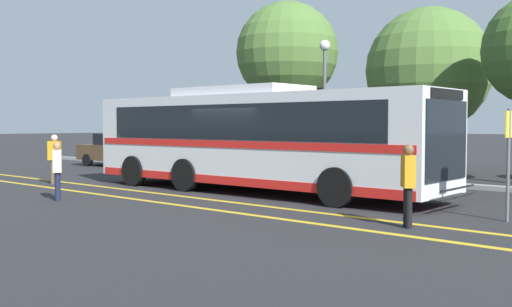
{
  "coord_description": "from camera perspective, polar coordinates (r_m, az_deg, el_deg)",
  "views": [
    {
      "loc": [
        12.05,
        -13.13,
        2.06
      ],
      "look_at": [
        0.12,
        0.35,
        1.17
      ],
      "focal_mm": 42.0,
      "sensor_mm": 36.0,
      "label": 1
    }
  ],
  "objects": [
    {
      "name": "tree_0",
      "position": [
        26.2,
        16.11,
        7.65
      ],
      "size": [
        5.19,
        5.19,
        6.91
      ],
      "color": "#513823",
      "rests_on": "ground_plane"
    },
    {
      "name": "bus_stop_sign",
      "position": [
        13.61,
        22.91,
        0.28
      ],
      "size": [
        0.07,
        0.4,
        2.38
      ],
      "rotation": [
        0.0,
        0.0,
        -1.55
      ],
      "color": "#59595E",
      "rests_on": "ground_plane"
    },
    {
      "name": "street_lamp",
      "position": [
        24.54,
        6.55,
        6.77
      ],
      "size": [
        0.44,
        0.44,
        5.45
      ],
      "color": "#59595E",
      "rests_on": "ground_plane"
    },
    {
      "name": "tree_2",
      "position": [
        28.92,
        2.98,
        9.54
      ],
      "size": [
        4.85,
        4.85,
        7.87
      ],
      "color": "#513823",
      "rests_on": "ground_plane"
    },
    {
      "name": "ground_plane",
      "position": [
        17.94,
        -1.03,
        -3.75
      ],
      "size": [
        220.0,
        220.0,
        0.0
      ],
      "primitive_type": "plane",
      "color": "#262628"
    },
    {
      "name": "pedestrian_1",
      "position": [
        16.9,
        -18.39,
        -1.29
      ],
      "size": [
        0.47,
        0.41,
        1.57
      ],
      "rotation": [
        0.0,
        0.0,
        5.72
      ],
      "color": "#191E38",
      "rests_on": "ground_plane"
    },
    {
      "name": "pedestrian_2",
      "position": [
        12.22,
        14.28,
        -2.5
      ],
      "size": [
        0.44,
        0.46,
        1.66
      ],
      "rotation": [
        0.0,
        0.0,
        5.4
      ],
      "color": "black",
      "rests_on": "ground_plane"
    },
    {
      "name": "transit_bus",
      "position": [
        18.01,
        -0.03,
        1.57
      ],
      "size": [
        12.2,
        2.92,
        3.18
      ],
      "rotation": [
        0.0,
        0.0,
        -1.55
      ],
      "color": "silver",
      "rests_on": "ground_plane"
    },
    {
      "name": "lane_strip_0",
      "position": [
        16.54,
        -5.07,
        -4.31
      ],
      "size": [
        31.85,
        0.2,
        0.01
      ],
      "primitive_type": "cube",
      "rotation": [
        0.0,
        0.0,
        1.57
      ],
      "color": "gold",
      "rests_on": "ground_plane"
    },
    {
      "name": "parked_car_2",
      "position": [
        21.66,
        2.38,
        -0.5
      ],
      "size": [
        4.37,
        2.24,
        1.62
      ],
      "rotation": [
        0.0,
        0.0,
        1.5
      ],
      "color": "black",
      "rests_on": "ground_plane"
    },
    {
      "name": "curb_strip",
      "position": [
        22.23,
        8.89,
        -2.32
      ],
      "size": [
        39.85,
        0.36,
        0.15
      ],
      "primitive_type": "cube",
      "color": "#99999E",
      "rests_on": "ground_plane"
    },
    {
      "name": "pedestrian_0",
      "position": [
        21.61,
        -18.63,
        -0.22
      ],
      "size": [
        0.45,
        0.45,
        1.69
      ],
      "rotation": [
        0.0,
        0.0,
        0.77
      ],
      "color": "brown",
      "rests_on": "ground_plane"
    },
    {
      "name": "parked_car_0",
      "position": [
        29.76,
        -12.89,
        0.33
      ],
      "size": [
        4.52,
        2.15,
        1.6
      ],
      "rotation": [
        0.0,
        0.0,
        -1.49
      ],
      "color": "#4C3823",
      "rests_on": "ground_plane"
    },
    {
      "name": "parked_car_1",
      "position": [
        25.44,
        -6.09,
        -0.11
      ],
      "size": [
        4.71,
        2.12,
        1.51
      ],
      "rotation": [
        0.0,
        0.0,
        1.62
      ],
      "color": "silver",
      "rests_on": "ground_plane"
    },
    {
      "name": "lane_strip_1",
      "position": [
        15.69,
        -8.51,
        -4.72
      ],
      "size": [
        31.85,
        0.2,
        0.01
      ],
      "primitive_type": "cube",
      "rotation": [
        0.0,
        0.0,
        1.57
      ],
      "color": "gold",
      "rests_on": "ground_plane"
    }
  ]
}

